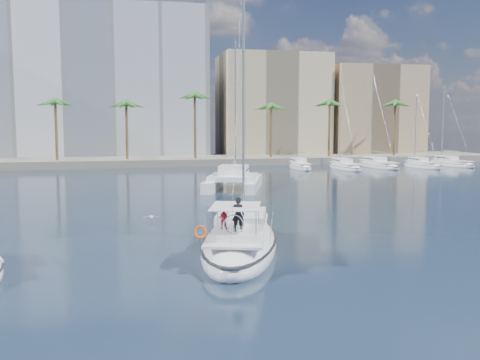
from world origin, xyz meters
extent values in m
plane|color=black|center=(0.00, 0.00, 0.00)|extent=(160.00, 160.00, 0.00)
cube|color=gray|center=(0.00, 61.00, 0.60)|extent=(120.00, 14.00, 1.20)
cube|color=white|center=(-12.00, 73.00, 14.00)|extent=(42.00, 16.00, 28.00)
cube|color=#C7B68F|center=(22.00, 70.00, 10.00)|extent=(20.00, 14.00, 20.00)
cube|color=tan|center=(42.00, 68.00, 9.00)|extent=(18.00, 12.00, 18.00)
cylinder|color=brown|center=(0.00, 57.00, 5.25)|extent=(0.44, 0.44, 10.50)
sphere|color=#316A27|center=(0.00, 57.00, 10.50)|extent=(3.60, 3.60, 3.60)
cylinder|color=brown|center=(34.00, 57.00, 5.25)|extent=(0.44, 0.44, 10.50)
sphere|color=#316A27|center=(34.00, 57.00, 10.50)|extent=(3.60, 3.60, 3.60)
ellipsoid|color=white|center=(-0.50, -2.90, 0.38)|extent=(7.39, 13.03, 2.58)
ellipsoid|color=black|center=(-0.50, -2.90, 0.75)|extent=(7.46, 13.15, 0.18)
cube|color=silver|center=(-0.57, -3.12, 1.36)|extent=(5.39, 9.73, 0.12)
cube|color=white|center=(-0.15, -1.75, 1.72)|extent=(3.72, 4.66, 0.60)
cube|color=black|center=(-0.15, -1.75, 1.74)|extent=(3.60, 4.20, 0.14)
cylinder|color=#B7BABF|center=(0.27, -0.38, 9.56)|extent=(0.15, 0.15, 16.28)
cylinder|color=#B7BABF|center=(-0.46, -2.78, 2.92)|extent=(1.56, 4.83, 0.11)
cube|color=white|center=(-1.26, -5.41, 1.60)|extent=(3.15, 3.65, 0.36)
cube|color=silver|center=(-1.30, -5.52, 2.97)|extent=(3.15, 3.65, 0.04)
torus|color=silver|center=(-1.61, -6.55, 2.27)|extent=(0.93, 0.33, 0.96)
torus|color=#E5480C|center=(-3.20, -6.57, 1.97)|extent=(0.66, 0.37, 0.64)
imported|color=black|center=(-1.26, -5.91, 2.62)|extent=(0.73, 0.62, 1.69)
imported|color=maroon|center=(-1.84, -5.05, 2.32)|extent=(0.64, 0.57, 1.09)
cube|color=white|center=(3.00, 25.67, 0.55)|extent=(4.57, 10.61, 1.10)
cube|color=white|center=(6.97, 24.34, 0.55)|extent=(4.57, 10.61, 1.10)
cube|color=white|center=(4.81, 24.49, 1.30)|extent=(6.43, 7.15, 0.50)
cube|color=white|center=(4.99, 25.01, 2.00)|extent=(3.84, 4.01, 1.00)
cube|color=black|center=(4.99, 25.01, 2.05)|extent=(3.72, 3.61, 0.18)
cylinder|color=#B7BABF|center=(5.50, 26.54, 8.69)|extent=(0.18, 0.18, 14.38)
ellipsoid|color=silver|center=(-4.75, 7.45, 0.31)|extent=(0.23, 0.44, 0.21)
sphere|color=silver|center=(-4.75, 7.66, 0.33)|extent=(0.12, 0.12, 0.12)
cube|color=gray|center=(-5.06, 7.45, 0.34)|extent=(0.51, 0.18, 0.12)
cube|color=gray|center=(-4.43, 7.45, 0.34)|extent=(0.51, 0.18, 0.12)
camera|label=1|loc=(-6.70, -30.91, 7.05)|focal=40.00mm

